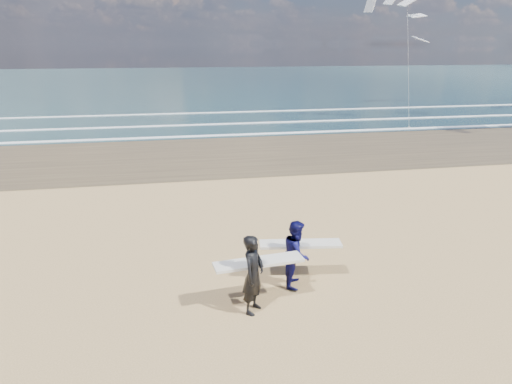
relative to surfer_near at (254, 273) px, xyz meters
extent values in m
cube|color=#493A27|center=(19.48, 17.22, -0.99)|extent=(220.00, 12.00, 0.01)
cube|color=#1B353C|center=(19.48, 71.22, -0.99)|extent=(220.00, 100.00, 0.02)
cube|color=white|center=(19.48, 22.02, -0.94)|extent=(220.00, 0.50, 0.05)
cube|color=white|center=(19.48, 26.72, -0.94)|extent=(220.00, 0.50, 0.05)
cube|color=white|center=(19.48, 33.22, -0.94)|extent=(220.00, 0.50, 0.05)
imported|color=black|center=(-0.02, -0.04, -0.01)|extent=(0.79, 0.85, 1.96)
cube|color=silver|center=(0.18, 0.31, 0.12)|extent=(2.24, 0.76, 0.07)
imported|color=#0C0C44|center=(1.33, 1.01, -0.09)|extent=(0.96, 1.07, 1.81)
cube|color=silver|center=(1.53, 1.36, 0.01)|extent=(2.25, 0.83, 0.07)
cube|color=slate|center=(16.39, 22.65, -0.94)|extent=(0.12, 0.12, 0.10)
camera|label=1|loc=(-1.75, -9.46, 5.13)|focal=32.00mm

